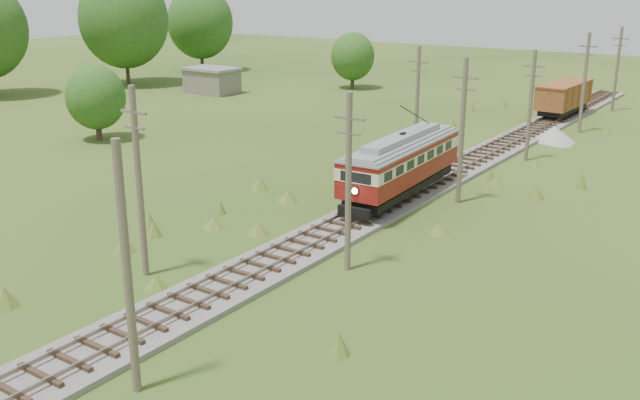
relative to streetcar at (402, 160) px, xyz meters
The scene contains 17 objects.
railbed_main 5.20m from the streetcar, 90.00° to the left, with size 3.60×96.00×0.57m.
streetcar is the anchor object (origin of this frame).
gondola 33.77m from the streetcar, 90.00° to the left, with size 3.21×9.07×2.98m.
gravel_pile 22.63m from the streetcar, 82.82° to the left, with size 3.68×3.91×1.34m.
utility_pole_r_1 24.65m from the streetcar, 82.76° to the right, with size 0.30×0.30×8.80m.
utility_pole_r_2 12.00m from the streetcar, 73.85° to the right, with size 1.60×0.30×8.60m.
utility_pole_r_3 4.11m from the streetcar, 26.66° to the left, with size 1.60×0.30×9.00m.
utility_pole_r_4 15.01m from the streetcar, 78.39° to the left, with size 1.60×0.30×8.40m.
utility_pole_r_5 27.89m from the streetcar, 82.98° to the left, with size 1.60×0.30×8.90m.
utility_pole_r_6 40.78m from the streetcar, 85.49° to the left, with size 1.60×0.30×8.70m.
utility_pole_l_a 18.01m from the streetcar, 103.58° to the right, with size 1.60×0.30×9.00m.
utility_pole_l_b 11.66m from the streetcar, 112.99° to the left, with size 1.60×0.30×8.60m.
tree_left_4 59.62m from the streetcar, 155.50° to the left, with size 11.34×11.34×14.61m.
tree_left_5 69.32m from the streetcar, 144.05° to the left, with size 9.66×9.66×12.44m.
tree_mid_a 47.71m from the streetcar, 125.95° to the left, with size 5.46×5.46×7.03m.
tree_mid_c 30.03m from the streetcar, behind, with size 5.04×5.04×6.49m.
shed 47.51m from the streetcar, 147.37° to the left, with size 6.40×4.40×3.10m.
Camera 1 is at (20.38, -8.93, 13.49)m, focal length 40.00 mm.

